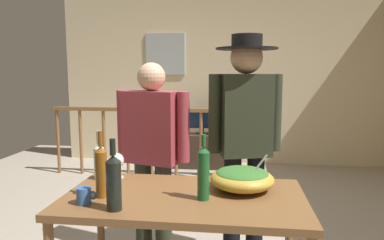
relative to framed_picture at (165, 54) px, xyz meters
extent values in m
cube|color=beige|center=(0.92, 0.06, -0.33)|extent=(5.15, 0.10, 2.82)
cube|color=#A3ACA9|center=(0.00, 0.00, 0.00)|extent=(0.63, 0.03, 0.65)
cylinder|color=brown|center=(-1.41, -0.89, -1.28)|extent=(0.04, 0.04, 0.92)
cylinder|color=brown|center=(-1.06, -0.89, -1.28)|extent=(0.04, 0.04, 0.92)
cylinder|color=brown|center=(-0.72, -0.89, -1.28)|extent=(0.04, 0.04, 0.92)
cylinder|color=brown|center=(-0.37, -0.89, -1.28)|extent=(0.04, 0.04, 0.92)
cylinder|color=brown|center=(-0.03, -0.89, -1.28)|extent=(0.04, 0.04, 0.92)
cylinder|color=brown|center=(0.32, -0.89, -1.28)|extent=(0.04, 0.04, 0.92)
cylinder|color=brown|center=(0.67, -0.89, -1.28)|extent=(0.04, 0.04, 0.92)
cylinder|color=brown|center=(1.01, -0.89, -1.28)|extent=(0.04, 0.04, 0.92)
cylinder|color=brown|center=(1.36, -0.89, -1.28)|extent=(0.04, 0.04, 0.92)
cube|color=brown|center=(-0.03, -0.89, -0.80)|extent=(2.85, 0.07, 0.05)
cube|color=brown|center=(1.36, -0.89, -1.23)|extent=(0.10, 0.10, 1.02)
cube|color=#38281E|center=(0.63, -0.29, -1.49)|extent=(0.90, 0.40, 0.51)
cube|color=black|center=(0.63, -0.29, -1.22)|extent=(0.20, 0.12, 0.02)
cylinder|color=black|center=(0.63, -0.29, -1.17)|extent=(0.03, 0.03, 0.08)
cube|color=black|center=(0.63, -0.32, -0.99)|extent=(0.51, 0.06, 0.28)
cube|color=black|center=(0.63, -0.35, -0.99)|extent=(0.47, 0.01, 0.25)
cube|color=brown|center=(0.86, -3.75, -0.99)|extent=(1.37, 0.76, 0.04)
cylinder|color=brown|center=(0.22, -3.41, -1.38)|extent=(0.05, 0.05, 0.73)
ellipsoid|color=gold|center=(1.19, -3.61, -0.90)|extent=(0.38, 0.38, 0.13)
ellipsoid|color=#38702D|center=(1.19, -3.61, -0.87)|extent=(0.31, 0.31, 0.06)
cylinder|color=silver|center=(1.27, -3.61, -0.85)|extent=(0.14, 0.01, 0.19)
cylinder|color=silver|center=(0.37, -3.47, -0.97)|extent=(0.08, 0.08, 0.01)
cylinder|color=silver|center=(0.37, -3.47, -0.93)|extent=(0.01, 0.01, 0.07)
ellipsoid|color=silver|center=(0.37, -3.47, -0.85)|extent=(0.09, 0.09, 0.10)
cylinder|color=#1E5628|center=(0.98, -3.81, -0.84)|extent=(0.07, 0.07, 0.27)
cone|color=#1E5628|center=(0.98, -3.81, -0.69)|extent=(0.07, 0.07, 0.03)
cylinder|color=#1E5628|center=(0.98, -3.81, -0.64)|extent=(0.03, 0.03, 0.07)
cylinder|color=black|center=(0.54, -4.01, -0.84)|extent=(0.08, 0.08, 0.25)
cone|color=black|center=(0.54, -4.01, -0.70)|extent=(0.08, 0.08, 0.03)
cylinder|color=black|center=(0.54, -4.01, -0.64)|extent=(0.03, 0.03, 0.08)
cylinder|color=brown|center=(0.41, -3.84, -0.84)|extent=(0.07, 0.07, 0.26)
cone|color=brown|center=(0.41, -3.84, -0.69)|extent=(0.07, 0.07, 0.03)
cylinder|color=brown|center=(0.41, -3.84, -0.64)|extent=(0.03, 0.03, 0.09)
cylinder|color=silver|center=(0.27, -3.51, -0.87)|extent=(0.07, 0.07, 0.20)
cone|color=silver|center=(0.27, -3.51, -0.75)|extent=(0.07, 0.07, 0.03)
cylinder|color=silver|center=(0.27, -3.51, -0.69)|extent=(0.03, 0.03, 0.09)
cylinder|color=#3866B2|center=(0.35, -3.95, -0.92)|extent=(0.08, 0.08, 0.09)
torus|color=#3866B2|center=(0.40, -3.95, -0.92)|extent=(0.05, 0.01, 0.05)
cylinder|color=#2D3323|center=(0.60, -3.07, -1.35)|extent=(0.13, 0.13, 0.78)
cylinder|color=#2D3323|center=(0.42, -3.03, -1.35)|extent=(0.13, 0.13, 0.78)
cube|color=#9E3842|center=(0.51, -3.05, -0.69)|extent=(0.47, 0.33, 0.55)
cylinder|color=#9E3842|center=(0.76, -3.12, -0.68)|extent=(0.09, 0.09, 0.52)
cylinder|color=#9E3842|center=(0.26, -2.98, -0.68)|extent=(0.09, 0.09, 0.52)
sphere|color=#D8A884|center=(0.51, -3.05, -0.31)|extent=(0.21, 0.21, 0.21)
cylinder|color=black|center=(1.30, -3.03, -1.32)|extent=(0.13, 0.13, 0.85)
cylinder|color=black|center=(1.13, -3.07, -1.32)|extent=(0.13, 0.13, 0.85)
cube|color=#2D3323|center=(1.21, -3.05, -0.59)|extent=(0.41, 0.31, 0.60)
cylinder|color=#2D3323|center=(1.44, -2.99, -0.57)|extent=(0.09, 0.09, 0.57)
cylinder|color=#2D3323|center=(0.99, -3.11, -0.57)|extent=(0.09, 0.09, 0.57)
sphere|color=#D8A884|center=(1.21, -3.05, -0.17)|extent=(0.23, 0.23, 0.23)
cylinder|color=black|center=(1.21, -3.05, -0.11)|extent=(0.45, 0.45, 0.01)
cylinder|color=black|center=(1.21, -3.05, -0.06)|extent=(0.22, 0.22, 0.10)
camera|label=1|loc=(1.15, -5.70, -0.26)|focal=33.56mm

